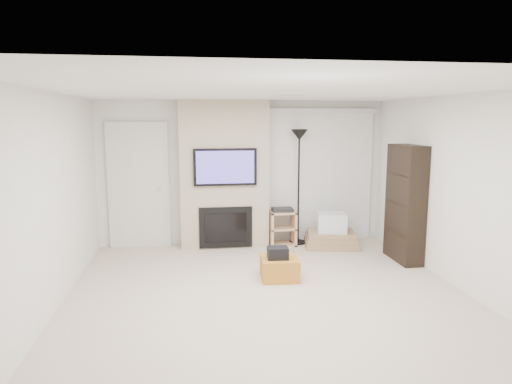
{
  "coord_description": "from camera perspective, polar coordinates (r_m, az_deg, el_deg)",
  "views": [
    {
      "loc": [
        -0.95,
        -5.19,
        2.19
      ],
      "look_at": [
        0.0,
        1.2,
        1.15
      ],
      "focal_mm": 32.0,
      "sensor_mm": 36.0,
      "label": 1
    }
  ],
  "objects": [
    {
      "name": "av_stand",
      "position": [
        8.0,
        3.31,
        -4.21
      ],
      "size": [
        0.45,
        0.38,
        0.66
      ],
      "color": "#DAAD81",
      "rests_on": "floor"
    },
    {
      "name": "wall_back",
      "position": [
        8.05,
        -1.62,
        2.43
      ],
      "size": [
        5.0,
        0.0,
        2.5
      ],
      "primitive_type": "cube",
      "rotation": [
        1.57,
        0.0,
        0.0
      ],
      "color": "white",
      "rests_on": "ground"
    },
    {
      "name": "wall_left",
      "position": [
        5.5,
        -24.7,
        -1.54
      ],
      "size": [
        0.0,
        5.5,
        2.5
      ],
      "primitive_type": "cube",
      "rotation": [
        1.57,
        0.0,
        1.57
      ],
      "color": "white",
      "rests_on": "ground"
    },
    {
      "name": "ceiling",
      "position": [
        5.29,
        1.96,
        12.51
      ],
      "size": [
        5.0,
        5.5,
        0.0
      ],
      "primitive_type": "cube",
      "color": "white",
      "rests_on": "wall_back"
    },
    {
      "name": "box_stack",
      "position": [
        8.02,
        9.36,
        -5.18
      ],
      "size": [
        0.99,
        0.81,
        0.59
      ],
      "color": "#A3815C",
      "rests_on": "floor"
    },
    {
      "name": "hvac_vent",
      "position": [
        6.15,
        4.33,
        11.98
      ],
      "size": [
        0.35,
        0.18,
        0.01
      ],
      "primitive_type": "cube",
      "color": "silver",
      "rests_on": "ceiling"
    },
    {
      "name": "bookshelf",
      "position": [
        7.38,
        18.16,
        -1.38
      ],
      "size": [
        0.3,
        0.8,
        1.8
      ],
      "color": "black",
      "rests_on": "floor"
    },
    {
      "name": "wall_front",
      "position": [
        2.78,
        12.27,
        -10.78
      ],
      "size": [
        5.0,
        0.0,
        2.5
      ],
      "primitive_type": "cube",
      "rotation": [
        1.57,
        0.0,
        0.0
      ],
      "color": "white",
      "rests_on": "ground"
    },
    {
      "name": "ottoman",
      "position": [
        6.39,
        2.94,
        -9.47
      ],
      "size": [
        0.53,
        0.53,
        0.3
      ],
      "primitive_type": "cube",
      "rotation": [
        0.0,
        0.0,
        -0.07
      ],
      "color": "#BC7825",
      "rests_on": "floor"
    },
    {
      "name": "floor_lamp",
      "position": [
        7.94,
        5.41,
        4.73
      ],
      "size": [
        0.3,
        0.3,
        2.01
      ],
      "color": "black",
      "rests_on": "floor"
    },
    {
      "name": "floor",
      "position": [
        5.71,
        1.82,
        -13.4
      ],
      "size": [
        5.0,
        5.5,
        0.0
      ],
      "primitive_type": "cube",
      "color": "beige",
      "rests_on": "ground"
    },
    {
      "name": "wall_right",
      "position": [
        6.3,
        24.86,
        -0.28
      ],
      "size": [
        0.0,
        5.5,
        2.5
      ],
      "primitive_type": "cube",
      "rotation": [
        1.57,
        0.0,
        1.57
      ],
      "color": "white",
      "rests_on": "ground"
    },
    {
      "name": "fireplace_wall",
      "position": [
        7.81,
        -3.99,
        2.1
      ],
      "size": [
        1.5,
        0.47,
        2.5
      ],
      "color": "#BCA68E",
      "rests_on": "floor"
    },
    {
      "name": "entry_door",
      "position": [
        8.03,
        -14.44,
        0.72
      ],
      "size": [
        1.02,
        0.11,
        2.14
      ],
      "color": "silver",
      "rests_on": "floor"
    },
    {
      "name": "black_bag",
      "position": [
        6.28,
        2.73,
        -7.61
      ],
      "size": [
        0.29,
        0.24,
        0.16
      ],
      "primitive_type": "cube",
      "rotation": [
        0.0,
        0.0,
        -0.07
      ],
      "color": "black",
      "rests_on": "ottoman"
    },
    {
      "name": "vertical_blinds",
      "position": [
        8.28,
        8.09,
        2.69
      ],
      "size": [
        1.98,
        0.1,
        2.37
      ],
      "color": "silver",
      "rests_on": "floor"
    }
  ]
}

